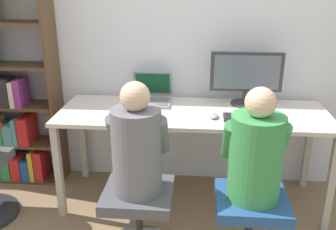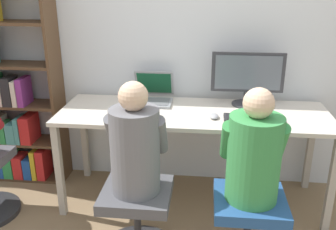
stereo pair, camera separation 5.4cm
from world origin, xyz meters
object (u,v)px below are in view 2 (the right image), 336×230
at_px(desktop_monitor, 247,78).
at_px(keyboard, 254,119).
at_px(person_at_laptop, 135,145).
at_px(laptop, 153,96).
at_px(person_at_monitor, 254,153).
at_px(office_chair_left, 247,229).
at_px(bookshelf, 4,96).
at_px(office_chair_right, 137,220).

height_order(desktop_monitor, keyboard, desktop_monitor).
distance_m(keyboard, person_at_laptop, 0.93).
relative_size(laptop, person_at_monitor, 0.50).
height_order(laptop, office_chair_left, laptop).
xyz_separation_m(office_chair_left, person_at_monitor, (0.00, 0.01, 0.52)).
bearing_deg(bookshelf, laptop, -0.46).
relative_size(office_chair_left, person_at_laptop, 0.74).
bearing_deg(desktop_monitor, person_at_laptop, -129.33).
height_order(laptop, keyboard, laptop).
relative_size(laptop, bookshelf, 0.20).
bearing_deg(person_at_laptop, desktop_monitor, 50.67).
bearing_deg(person_at_monitor, person_at_laptop, 178.58).
distance_m(desktop_monitor, bookshelf, 2.03).
xyz_separation_m(laptop, person_at_monitor, (0.71, -0.90, -0.03)).
xyz_separation_m(desktop_monitor, office_chair_right, (-0.72, -0.88, -0.73)).
bearing_deg(keyboard, person_at_laptop, -144.02).
distance_m(office_chair_right, person_at_monitor, 0.86).
distance_m(office_chair_left, person_at_monitor, 0.52).
bearing_deg(laptop, keyboard, -23.42).
xyz_separation_m(laptop, office_chair_left, (0.71, -0.90, -0.55)).
xyz_separation_m(office_chair_left, person_at_laptop, (-0.69, 0.02, 0.53)).
relative_size(desktop_monitor, office_chair_right, 1.08).
bearing_deg(person_at_monitor, office_chair_right, 179.03).
distance_m(laptop, person_at_laptop, 0.88).
distance_m(office_chair_right, bookshelf, 1.66).
bearing_deg(person_at_monitor, bookshelf, 155.52).
bearing_deg(laptop, person_at_laptop, -88.47).
bearing_deg(person_at_laptop, bookshelf, 145.65).
relative_size(laptop, office_chair_right, 0.67).
bearing_deg(laptop, desktop_monitor, -0.08).
bearing_deg(desktop_monitor, laptop, 179.92).
distance_m(office_chair_right, person_at_laptop, 0.53).
bearing_deg(office_chair_left, person_at_monitor, 90.00).
relative_size(desktop_monitor, person_at_laptop, 0.81).
relative_size(office_chair_left, bookshelf, 0.30).
distance_m(desktop_monitor, person_at_monitor, 0.92).
height_order(office_chair_left, person_at_monitor, person_at_monitor).
height_order(desktop_monitor, person_at_monitor, desktop_monitor).
bearing_deg(desktop_monitor, office_chair_left, -91.88).
relative_size(keyboard, bookshelf, 0.24).
bearing_deg(desktop_monitor, keyboard, -84.84).
bearing_deg(bookshelf, desktop_monitor, -0.32).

